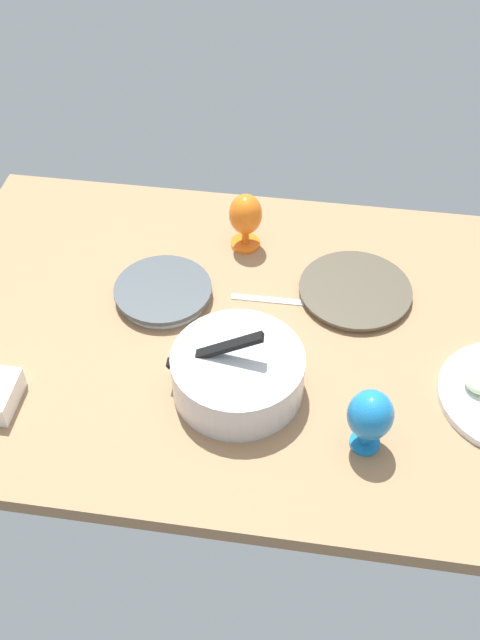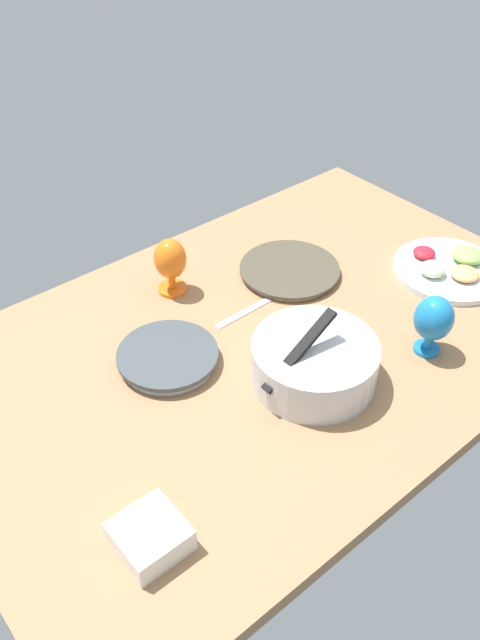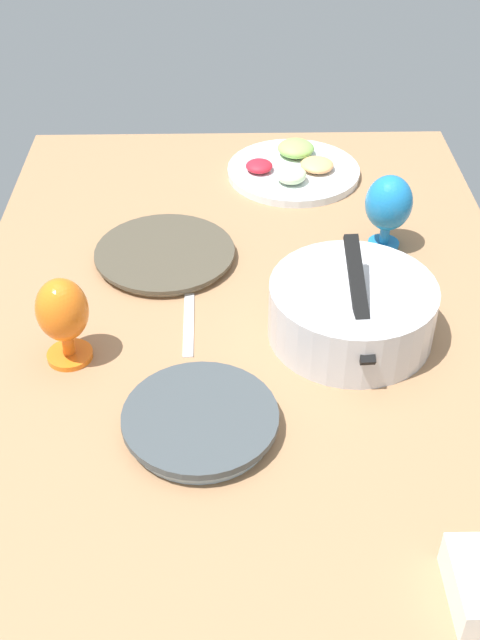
# 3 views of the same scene
# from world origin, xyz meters

# --- Properties ---
(ground_plane) EXTENTS (1.60, 1.04, 0.04)m
(ground_plane) POSITION_xyz_m (0.00, 0.00, -0.02)
(ground_plane) COLOR #99704C
(dinner_plate_left) EXTENTS (0.28, 0.28, 0.02)m
(dinner_plate_left) POSITION_xyz_m (-0.23, -0.16, 0.01)
(dinner_plate_left) COLOR beige
(dinner_plate_left) RESTS_ON ground_plane
(dinner_plate_right) EXTENTS (0.24, 0.24, 0.03)m
(dinner_plate_right) POSITION_xyz_m (0.24, -0.08, 0.02)
(dinner_plate_right) COLOR silver
(dinner_plate_right) RESTS_ON ground_plane
(mixing_bowl) EXTENTS (0.30, 0.29, 0.18)m
(mixing_bowl) POSITION_xyz_m (0.01, 0.18, 0.06)
(mixing_bowl) COLOR silver
(mixing_bowl) RESTS_ON ground_plane
(fruit_platter) EXTENTS (0.31, 0.31, 0.06)m
(fruit_platter) POSITION_xyz_m (-0.57, 0.12, 0.02)
(fruit_platter) COLOR silver
(fruit_platter) RESTS_ON ground_plane
(hurricane_glass_blue) EXTENTS (0.09, 0.09, 0.16)m
(hurricane_glass_blue) POSITION_xyz_m (-0.27, 0.28, 0.10)
(hurricane_glass_blue) COLOR #1D7AC0
(hurricane_glass_blue) RESTS_ON ground_plane
(hurricane_glass_orange) EXTENTS (0.09, 0.09, 0.16)m
(hurricane_glass_orange) POSITION_xyz_m (0.07, -0.31, 0.09)
(hurricane_glass_orange) COLOR orange
(hurricane_glass_orange) RESTS_ON ground_plane
(square_bowl_white) EXTENTS (0.12, 0.12, 0.05)m
(square_bowl_white) POSITION_xyz_m (0.54, 0.29, 0.03)
(square_bowl_white) COLOR white
(square_bowl_white) RESTS_ON ground_plane
(fork_by_left_plate) EXTENTS (0.18, 0.02, 0.01)m
(fork_by_left_plate) POSITION_xyz_m (-0.02, -0.11, 0.00)
(fork_by_left_plate) COLOR silver
(fork_by_left_plate) RESTS_ON ground_plane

